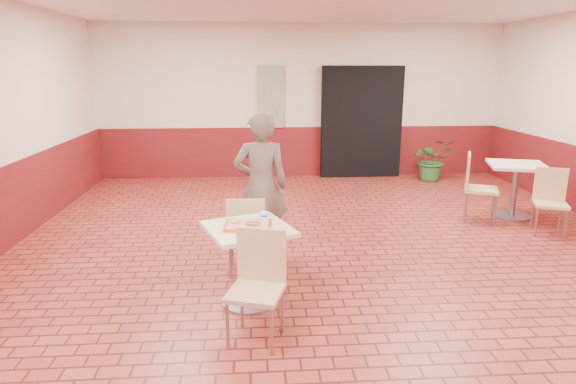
{
  "coord_description": "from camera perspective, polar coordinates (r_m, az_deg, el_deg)",
  "views": [
    {
      "loc": [
        -0.94,
        -4.64,
        2.16
      ],
      "look_at": [
        -0.61,
        0.02,
        0.95
      ],
      "focal_mm": 30.0,
      "sensor_mm": 36.0,
      "label": 1
    }
  ],
  "objects": [
    {
      "name": "room_shell",
      "position": [
        4.79,
        7.41,
        6.46
      ],
      "size": [
        8.01,
        10.01,
        3.01
      ],
      "color": "maroon",
      "rests_on": "ground"
    },
    {
      "name": "wainscot_band",
      "position": [
        5.02,
        7.04,
        -4.91
      ],
      "size": [
        8.0,
        10.0,
        1.0
      ],
      "color": "maroon",
      "rests_on": "ground"
    },
    {
      "name": "corridor_doorway",
      "position": [
        9.82,
        8.67,
        8.18
      ],
      "size": [
        1.6,
        0.22,
        2.2
      ],
      "primitive_type": "cube",
      "color": "black",
      "rests_on": "ground"
    },
    {
      "name": "promo_poster",
      "position": [
        9.61,
        -2.03,
        11.19
      ],
      "size": [
        0.5,
        0.03,
        1.2
      ],
      "primitive_type": "cube",
      "color": "gray",
      "rests_on": "wainscot_band"
    },
    {
      "name": "main_table",
      "position": [
        4.48,
        -4.69,
        -7.14
      ],
      "size": [
        0.72,
        0.72,
        0.76
      ],
      "rotation": [
        0.0,
        0.0,
        0.37
      ],
      "color": "beige",
      "rests_on": "ground"
    },
    {
      "name": "chair_main_front",
      "position": [
        3.95,
        -3.59,
        -10.34
      ],
      "size": [
        0.52,
        0.52,
        0.9
      ],
      "rotation": [
        0.0,
        0.0,
        -0.3
      ],
      "color": "tan",
      "rests_on": "ground"
    },
    {
      "name": "chair_main_back",
      "position": [
        5.14,
        -4.97,
        -4.62
      ],
      "size": [
        0.4,
        0.4,
        0.86
      ],
      "rotation": [
        0.0,
        0.0,
        3.14
      ],
      "color": "#DDBB84",
      "rests_on": "ground"
    },
    {
      "name": "customer",
      "position": [
        5.49,
        -3.22,
        0.67
      ],
      "size": [
        0.63,
        0.42,
        1.7
      ],
      "primitive_type": "imported",
      "rotation": [
        0.0,
        0.0,
        3.17
      ],
      "color": "#62584C",
      "rests_on": "ground"
    },
    {
      "name": "serving_tray",
      "position": [
        4.39,
        -4.76,
        -3.98
      ],
      "size": [
        0.42,
        0.33,
        0.03
      ],
      "rotation": [
        0.0,
        0.0,
        -0.07
      ],
      "color": "#DD4410",
      "rests_on": "main_table"
    },
    {
      "name": "ring_donut",
      "position": [
        4.44,
        -6.36,
        -3.41
      ],
      "size": [
        0.12,
        0.12,
        0.03
      ],
      "primitive_type": "torus",
      "rotation": [
        0.0,
        0.0,
        0.27
      ],
      "color": "#DDC150",
      "rests_on": "serving_tray"
    },
    {
      "name": "long_john_donut",
      "position": [
        4.35,
        -4.15,
        -3.67
      ],
      "size": [
        0.15,
        0.09,
        0.04
      ],
      "rotation": [
        0.0,
        0.0,
        -0.17
      ],
      "color": "gold",
      "rests_on": "serving_tray"
    },
    {
      "name": "paper_cup",
      "position": [
        4.48,
        -2.87,
        -2.83
      ],
      "size": [
        0.06,
        0.06,
        0.08
      ],
      "rotation": [
        0.0,
        0.0,
        -0.27
      ],
      "color": "white",
      "rests_on": "serving_tray"
    },
    {
      "name": "second_table",
      "position": [
        7.8,
        25.33,
        1.14
      ],
      "size": [
        0.76,
        0.76,
        0.81
      ],
      "rotation": [
        0.0,
        0.0,
        -0.3
      ],
      "color": "beige",
      "rests_on": "ground"
    },
    {
      "name": "chair_second_left",
      "position": [
        7.44,
        21.36,
        0.94
      ],
      "size": [
        0.59,
        0.59,
        0.97
      ],
      "rotation": [
        0.0,
        0.0,
        1.16
      ],
      "color": "#D2BA7E",
      "rests_on": "ground"
    },
    {
      "name": "chair_second_front",
      "position": [
        7.31,
        28.65,
        -0.56
      ],
      "size": [
        0.52,
        0.52,
        0.87
      ],
      "rotation": [
        0.0,
        0.0,
        -0.39
      ],
      "color": "#EABE8C",
      "rests_on": "ground"
    },
    {
      "name": "potted_plant",
      "position": [
        9.85,
        16.75,
        3.7
      ],
      "size": [
        0.75,
        0.65,
        0.83
      ],
      "primitive_type": "imported",
      "rotation": [
        0.0,
        0.0,
        0.01
      ],
      "color": "#2B6C2E",
      "rests_on": "ground"
    }
  ]
}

